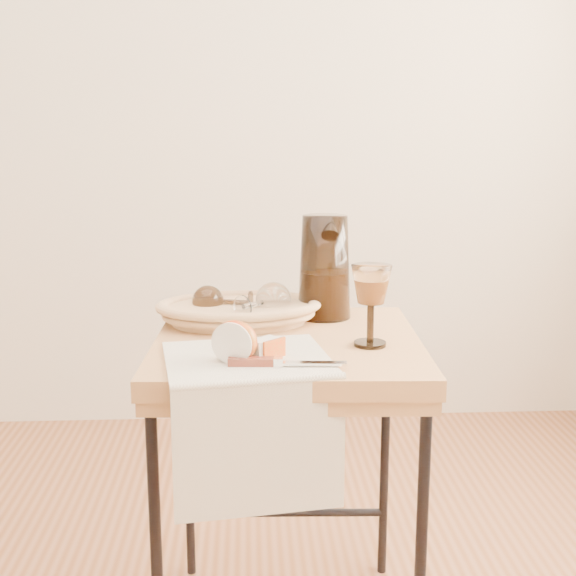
{
  "coord_description": "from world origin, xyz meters",
  "views": [
    {
      "loc": [
        0.32,
        -1.28,
        1.22
      ],
      "look_at": [
        0.41,
        0.35,
        0.87
      ],
      "focal_mm": 47.28,
      "sensor_mm": 36.0,
      "label": 1
    }
  ],
  "objects_px": {
    "tea_towel": "(247,359)",
    "pitcher": "(324,267)",
    "bread_basket": "(239,313)",
    "apple_half": "(236,341)",
    "goblet_lying_a": "(226,302)",
    "side_table": "(288,492)",
    "goblet_lying_b": "(261,303)",
    "wine_goblet": "(371,305)",
    "table_knife": "(282,361)"
  },
  "relations": [
    {
      "from": "side_table",
      "to": "goblet_lying_b",
      "type": "height_order",
      "value": "goblet_lying_b"
    },
    {
      "from": "tea_towel",
      "to": "wine_goblet",
      "type": "distance_m",
      "value": 0.3
    },
    {
      "from": "tea_towel",
      "to": "pitcher",
      "type": "relative_size",
      "value": 1.12
    },
    {
      "from": "pitcher",
      "to": "apple_half",
      "type": "xyz_separation_m",
      "value": [
        -0.22,
        -0.37,
        -0.08
      ]
    },
    {
      "from": "apple_half",
      "to": "pitcher",
      "type": "bearing_deg",
      "value": 81.06
    },
    {
      "from": "tea_towel",
      "to": "goblet_lying_b",
      "type": "bearing_deg",
      "value": 74.62
    },
    {
      "from": "wine_goblet",
      "to": "table_knife",
      "type": "distance_m",
      "value": 0.26
    },
    {
      "from": "side_table",
      "to": "table_knife",
      "type": "relative_size",
      "value": 3.29
    },
    {
      "from": "goblet_lying_b",
      "to": "wine_goblet",
      "type": "xyz_separation_m",
      "value": [
        0.23,
        -0.19,
        0.03
      ]
    },
    {
      "from": "wine_goblet",
      "to": "apple_half",
      "type": "bearing_deg",
      "value": -158.55
    },
    {
      "from": "side_table",
      "to": "tea_towel",
      "type": "height_order",
      "value": "tea_towel"
    },
    {
      "from": "tea_towel",
      "to": "pitcher",
      "type": "height_order",
      "value": "pitcher"
    },
    {
      "from": "goblet_lying_b",
      "to": "table_knife",
      "type": "relative_size",
      "value": 0.62
    },
    {
      "from": "tea_towel",
      "to": "apple_half",
      "type": "distance_m",
      "value": 0.06
    },
    {
      "from": "bread_basket",
      "to": "pitcher",
      "type": "bearing_deg",
      "value": 10.3
    },
    {
      "from": "pitcher",
      "to": "wine_goblet",
      "type": "distance_m",
      "value": 0.27
    },
    {
      "from": "side_table",
      "to": "bread_basket",
      "type": "relative_size",
      "value": 2.15
    },
    {
      "from": "side_table",
      "to": "tea_towel",
      "type": "bearing_deg",
      "value": -119.41
    },
    {
      "from": "tea_towel",
      "to": "wine_goblet",
      "type": "height_order",
      "value": "wine_goblet"
    },
    {
      "from": "tea_towel",
      "to": "table_knife",
      "type": "distance_m",
      "value": 0.09
    },
    {
      "from": "side_table",
      "to": "tea_towel",
      "type": "relative_size",
      "value": 2.29
    },
    {
      "from": "side_table",
      "to": "apple_half",
      "type": "height_order",
      "value": "apple_half"
    },
    {
      "from": "goblet_lying_b",
      "to": "wine_goblet",
      "type": "height_order",
      "value": "wine_goblet"
    },
    {
      "from": "pitcher",
      "to": "tea_towel",
      "type": "bearing_deg",
      "value": -109.05
    },
    {
      "from": "goblet_lying_a",
      "to": "pitcher",
      "type": "height_order",
      "value": "pitcher"
    },
    {
      "from": "pitcher",
      "to": "goblet_lying_b",
      "type": "bearing_deg",
      "value": -145.37
    },
    {
      "from": "goblet_lying_b",
      "to": "wine_goblet",
      "type": "distance_m",
      "value": 0.3
    },
    {
      "from": "table_knife",
      "to": "bread_basket",
      "type": "bearing_deg",
      "value": 108.03
    },
    {
      "from": "tea_towel",
      "to": "goblet_lying_a",
      "type": "bearing_deg",
      "value": 90.49
    },
    {
      "from": "goblet_lying_a",
      "to": "goblet_lying_b",
      "type": "distance_m",
      "value": 0.09
    },
    {
      "from": "bread_basket",
      "to": "wine_goblet",
      "type": "bearing_deg",
      "value": -39.86
    },
    {
      "from": "bread_basket",
      "to": "table_knife",
      "type": "height_order",
      "value": "bread_basket"
    },
    {
      "from": "side_table",
      "to": "pitcher",
      "type": "distance_m",
      "value": 0.55
    },
    {
      "from": "goblet_lying_a",
      "to": "wine_goblet",
      "type": "bearing_deg",
      "value": 155.84
    },
    {
      "from": "side_table",
      "to": "tea_towel",
      "type": "distance_m",
      "value": 0.42
    },
    {
      "from": "side_table",
      "to": "goblet_lying_a",
      "type": "distance_m",
      "value": 0.48
    },
    {
      "from": "bread_basket",
      "to": "table_knife",
      "type": "relative_size",
      "value": 1.53
    },
    {
      "from": "side_table",
      "to": "wine_goblet",
      "type": "bearing_deg",
      "value": -21.41
    },
    {
      "from": "bread_basket",
      "to": "wine_goblet",
      "type": "distance_m",
      "value": 0.36
    },
    {
      "from": "apple_half",
      "to": "side_table",
      "type": "bearing_deg",
      "value": 79.1
    },
    {
      "from": "tea_towel",
      "to": "apple_half",
      "type": "height_order",
      "value": "apple_half"
    },
    {
      "from": "table_knife",
      "to": "goblet_lying_a",
      "type": "bearing_deg",
      "value": 111.93
    },
    {
      "from": "bread_basket",
      "to": "apple_half",
      "type": "distance_m",
      "value": 0.32
    },
    {
      "from": "wine_goblet",
      "to": "apple_half",
      "type": "xyz_separation_m",
      "value": [
        -0.29,
        -0.11,
        -0.04
      ]
    },
    {
      "from": "side_table",
      "to": "tea_towel",
      "type": "xyz_separation_m",
      "value": [
        -0.09,
        -0.16,
        0.38
      ]
    },
    {
      "from": "tea_towel",
      "to": "table_knife",
      "type": "relative_size",
      "value": 1.44
    },
    {
      "from": "wine_goblet",
      "to": "table_knife",
      "type": "bearing_deg",
      "value": -142.94
    },
    {
      "from": "side_table",
      "to": "table_knife",
      "type": "bearing_deg",
      "value": -95.65
    },
    {
      "from": "bread_basket",
      "to": "goblet_lying_a",
      "type": "bearing_deg",
      "value": 149.45
    },
    {
      "from": "tea_towel",
      "to": "pitcher",
      "type": "xyz_separation_m",
      "value": [
        0.19,
        0.35,
        0.12
      ]
    }
  ]
}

